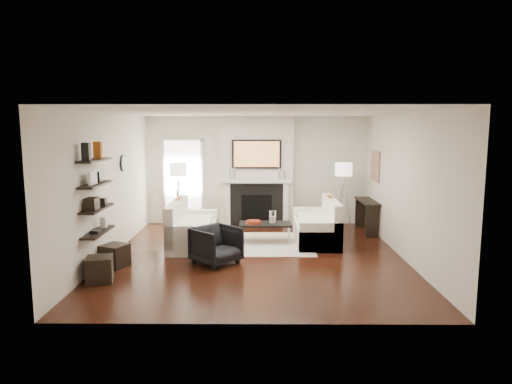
{
  "coord_description": "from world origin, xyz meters",
  "views": [
    {
      "loc": [
        0.07,
        -8.39,
        2.44
      ],
      "look_at": [
        0.0,
        0.6,
        1.15
      ],
      "focal_mm": 32.0,
      "sensor_mm": 36.0,
      "label": 1
    }
  ],
  "objects_px": {
    "loveseat_right_base": "(316,232)",
    "armchair": "(216,243)",
    "lamp_right_shade": "(344,169)",
    "ottoman_near": "(115,256)",
    "coffee_table": "(265,224)",
    "loveseat_left_base": "(193,235)",
    "lamp_left_shade": "(178,169)"
  },
  "relations": [
    {
      "from": "coffee_table",
      "to": "lamp_right_shade",
      "type": "relative_size",
      "value": 2.75
    },
    {
      "from": "coffee_table",
      "to": "lamp_right_shade",
      "type": "bearing_deg",
      "value": 33.77
    },
    {
      "from": "ottoman_near",
      "to": "armchair",
      "type": "bearing_deg",
      "value": 7.1
    },
    {
      "from": "lamp_left_shade",
      "to": "ottoman_near",
      "type": "relative_size",
      "value": 1.0
    },
    {
      "from": "loveseat_left_base",
      "to": "lamp_right_shade",
      "type": "relative_size",
      "value": 4.5
    },
    {
      "from": "armchair",
      "to": "coffee_table",
      "type": "bearing_deg",
      "value": 12.66
    },
    {
      "from": "loveseat_right_base",
      "to": "lamp_right_shade",
      "type": "xyz_separation_m",
      "value": [
        0.78,
        1.17,
        1.24
      ]
    },
    {
      "from": "coffee_table",
      "to": "armchair",
      "type": "distance_m",
      "value": 1.75
    },
    {
      "from": "lamp_left_shade",
      "to": "lamp_right_shade",
      "type": "relative_size",
      "value": 1.0
    },
    {
      "from": "lamp_right_shade",
      "to": "coffee_table",
      "type": "bearing_deg",
      "value": -146.23
    },
    {
      "from": "loveseat_left_base",
      "to": "lamp_right_shade",
      "type": "bearing_deg",
      "value": 23.85
    },
    {
      "from": "loveseat_left_base",
      "to": "ottoman_near",
      "type": "height_order",
      "value": "loveseat_left_base"
    },
    {
      "from": "coffee_table",
      "to": "ottoman_near",
      "type": "xyz_separation_m",
      "value": [
        -2.67,
        -1.72,
        -0.2
      ]
    },
    {
      "from": "coffee_table",
      "to": "armchair",
      "type": "height_order",
      "value": "armchair"
    },
    {
      "from": "loveseat_left_base",
      "to": "coffee_table",
      "type": "distance_m",
      "value": 1.53
    },
    {
      "from": "loveseat_left_base",
      "to": "loveseat_right_base",
      "type": "xyz_separation_m",
      "value": [
        2.57,
        0.31,
        0.0
      ]
    },
    {
      "from": "loveseat_right_base",
      "to": "armchair",
      "type": "bearing_deg",
      "value": -141.6
    },
    {
      "from": "coffee_table",
      "to": "loveseat_right_base",
      "type": "bearing_deg",
      "value": 3.56
    },
    {
      "from": "loveseat_right_base",
      "to": "armchair",
      "type": "relative_size",
      "value": 2.44
    },
    {
      "from": "loveseat_left_base",
      "to": "loveseat_right_base",
      "type": "distance_m",
      "value": 2.59
    },
    {
      "from": "armchair",
      "to": "lamp_left_shade",
      "type": "height_order",
      "value": "lamp_left_shade"
    },
    {
      "from": "lamp_left_shade",
      "to": "ottoman_near",
      "type": "xyz_separation_m",
      "value": [
        -0.62,
        -2.95,
        -1.25
      ]
    },
    {
      "from": "lamp_right_shade",
      "to": "loveseat_right_base",
      "type": "bearing_deg",
      "value": -123.61
    },
    {
      "from": "lamp_right_shade",
      "to": "ottoman_near",
      "type": "height_order",
      "value": "lamp_right_shade"
    },
    {
      "from": "loveseat_left_base",
      "to": "armchair",
      "type": "bearing_deg",
      "value": -64.64
    },
    {
      "from": "armchair",
      "to": "ottoman_near",
      "type": "height_order",
      "value": "armchair"
    },
    {
      "from": "armchair",
      "to": "lamp_right_shade",
      "type": "xyz_separation_m",
      "value": [
        2.76,
        2.74,
        1.08
      ]
    },
    {
      "from": "loveseat_left_base",
      "to": "lamp_left_shade",
      "type": "distance_m",
      "value": 2.0
    },
    {
      "from": "loveseat_right_base",
      "to": "lamp_right_shade",
      "type": "height_order",
      "value": "lamp_right_shade"
    },
    {
      "from": "loveseat_right_base",
      "to": "lamp_right_shade",
      "type": "relative_size",
      "value": 4.5
    },
    {
      "from": "coffee_table",
      "to": "lamp_left_shade",
      "type": "xyz_separation_m",
      "value": [
        -2.05,
        1.23,
        1.05
      ]
    },
    {
      "from": "coffee_table",
      "to": "lamp_right_shade",
      "type": "height_order",
      "value": "lamp_right_shade"
    }
  ]
}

